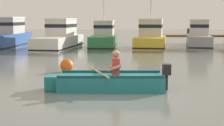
{
  "coord_description": "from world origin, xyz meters",
  "views": [
    {
      "loc": [
        0.2,
        -9.17,
        2.1
      ],
      "look_at": [
        -0.0,
        2.83,
        0.55
      ],
      "focal_mm": 54.81,
      "sensor_mm": 36.0,
      "label": 1
    }
  ],
  "objects_px": {
    "mooring_buoy": "(67,65)",
    "moored_boat_green": "(104,37)",
    "moored_boat_grey": "(199,37)",
    "moored_boat_white": "(60,37)",
    "moored_boat_yellow": "(151,37)",
    "rowboat_with_person": "(108,82)",
    "moored_boat_blue": "(9,36)"
  },
  "relations": [
    {
      "from": "moored_boat_blue",
      "to": "moored_boat_white",
      "type": "height_order",
      "value": "moored_boat_blue"
    },
    {
      "from": "moored_boat_green",
      "to": "mooring_buoy",
      "type": "height_order",
      "value": "moored_boat_green"
    },
    {
      "from": "mooring_buoy",
      "to": "moored_boat_grey",
      "type": "bearing_deg",
      "value": 56.19
    },
    {
      "from": "moored_boat_white",
      "to": "moored_boat_green",
      "type": "bearing_deg",
      "value": 15.06
    },
    {
      "from": "moored_boat_white",
      "to": "moored_boat_yellow",
      "type": "relative_size",
      "value": 1.44
    },
    {
      "from": "rowboat_with_person",
      "to": "mooring_buoy",
      "type": "height_order",
      "value": "rowboat_with_person"
    },
    {
      "from": "moored_boat_white",
      "to": "mooring_buoy",
      "type": "distance_m",
      "value": 11.2
    },
    {
      "from": "moored_boat_white",
      "to": "moored_boat_yellow",
      "type": "distance_m",
      "value": 6.56
    },
    {
      "from": "rowboat_with_person",
      "to": "mooring_buoy",
      "type": "xyz_separation_m",
      "value": [
        -1.76,
        3.44,
        0.01
      ]
    },
    {
      "from": "rowboat_with_person",
      "to": "moored_boat_grey",
      "type": "height_order",
      "value": "moored_boat_grey"
    },
    {
      "from": "moored_boat_yellow",
      "to": "moored_boat_grey",
      "type": "bearing_deg",
      "value": 7.27
    },
    {
      "from": "rowboat_with_person",
      "to": "moored_boat_white",
      "type": "xyz_separation_m",
      "value": [
        -3.87,
        14.43,
        0.54
      ]
    },
    {
      "from": "moored_boat_grey",
      "to": "mooring_buoy",
      "type": "distance_m",
      "value": 14.46
    },
    {
      "from": "moored_boat_white",
      "to": "moored_boat_green",
      "type": "height_order",
      "value": "moored_boat_green"
    },
    {
      "from": "moored_boat_yellow",
      "to": "moored_boat_grey",
      "type": "height_order",
      "value": "moored_boat_yellow"
    },
    {
      "from": "rowboat_with_person",
      "to": "moored_boat_green",
      "type": "relative_size",
      "value": 0.65
    },
    {
      "from": "moored_boat_blue",
      "to": "mooring_buoy",
      "type": "xyz_separation_m",
      "value": [
        6.1,
        -11.87,
        -0.57
      ]
    },
    {
      "from": "moored_boat_blue",
      "to": "moored_boat_green",
      "type": "bearing_deg",
      "value": -0.28
    },
    {
      "from": "moored_boat_green",
      "to": "moored_boat_yellow",
      "type": "relative_size",
      "value": 1.2
    },
    {
      "from": "rowboat_with_person",
      "to": "mooring_buoy",
      "type": "bearing_deg",
      "value": 117.08
    },
    {
      "from": "moored_boat_blue",
      "to": "moored_boat_yellow",
      "type": "relative_size",
      "value": 1.43
    },
    {
      "from": "moored_boat_grey",
      "to": "mooring_buoy",
      "type": "relative_size",
      "value": 9.52
    },
    {
      "from": "rowboat_with_person",
      "to": "moored_boat_white",
      "type": "relative_size",
      "value": 0.54
    },
    {
      "from": "moored_boat_grey",
      "to": "mooring_buoy",
      "type": "bearing_deg",
      "value": -123.81
    },
    {
      "from": "rowboat_with_person",
      "to": "moored_boat_grey",
      "type": "distance_m",
      "value": 16.68
    },
    {
      "from": "moored_boat_blue",
      "to": "moored_boat_yellow",
      "type": "xyz_separation_m",
      "value": [
        10.53,
        -0.32,
        -0.05
      ]
    },
    {
      "from": "moored_boat_blue",
      "to": "moored_boat_white",
      "type": "distance_m",
      "value": 4.08
    },
    {
      "from": "mooring_buoy",
      "to": "moored_boat_green",
      "type": "bearing_deg",
      "value": 85.09
    },
    {
      "from": "mooring_buoy",
      "to": "moored_boat_white",
      "type": "bearing_deg",
      "value": 100.88
    },
    {
      "from": "moored_boat_blue",
      "to": "moored_boat_green",
      "type": "xyz_separation_m",
      "value": [
        7.12,
        -0.04,
        -0.09
      ]
    },
    {
      "from": "moored_boat_yellow",
      "to": "mooring_buoy",
      "type": "xyz_separation_m",
      "value": [
        -4.43,
        -11.54,
        -0.52
      ]
    },
    {
      "from": "rowboat_with_person",
      "to": "moored_boat_white",
      "type": "distance_m",
      "value": 14.95
    }
  ]
}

